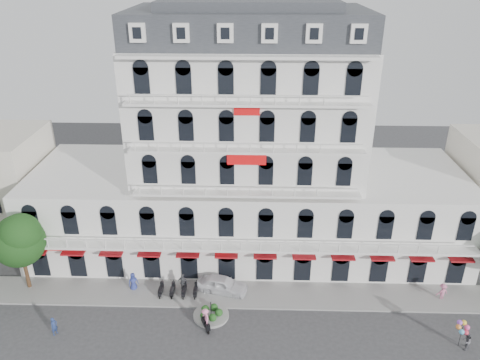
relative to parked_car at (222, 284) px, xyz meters
name	(u,v)px	position (x,y,z in m)	size (l,w,h in m)	color
sidewalk	(245,294)	(2.19, -0.50, -0.74)	(53.00, 4.00, 0.16)	gray
main_building	(247,162)	(2.19, 8.50, 9.14)	(45.00, 15.00, 25.80)	silver
traffic_island	(211,314)	(-0.81, -3.50, -0.57)	(3.20, 3.20, 1.60)	gray
parked_scooter_row	(179,295)	(-4.16, -0.70, -0.82)	(4.40, 1.80, 1.10)	black
tree_west_inner	(19,238)	(-18.75, -0.02, 4.86)	(4.76, 4.76, 8.25)	#382314
parked_car	(222,284)	(0.00, 0.00, 0.00)	(1.94, 4.83, 1.65)	white
rider_center	(205,319)	(-1.12, -5.12, 0.33)	(1.04, 1.60, 2.18)	black
pedestrian_left	(133,282)	(-8.58, 0.00, 0.13)	(0.93, 0.61, 1.91)	navy
pedestrian_mid	(183,282)	(-3.77, 0.00, 0.15)	(1.13, 0.47, 1.94)	#4E5055
pedestrian_right	(442,292)	(20.58, -0.58, 0.07)	(1.15, 0.66, 1.78)	#C4678B
pedestrian_far	(54,326)	(-13.89, -6.07, 0.04)	(0.63, 0.41, 1.72)	navy
balloon_vendor	(465,336)	(20.19, -6.63, 0.44)	(1.48, 1.35, 2.45)	#5B5B62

